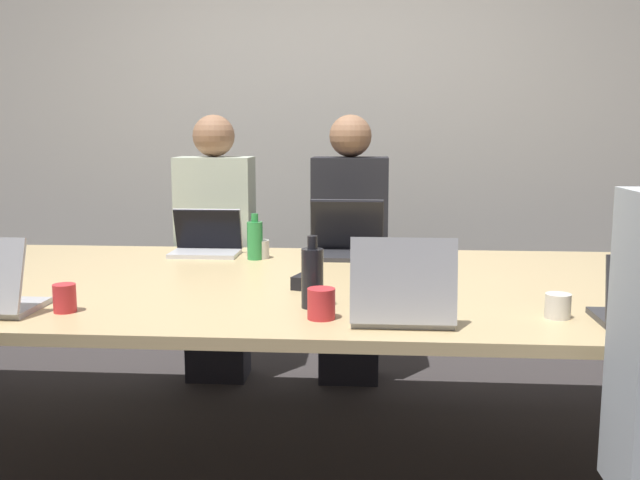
{
  "coord_description": "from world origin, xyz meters",
  "views": [
    {
      "loc": [
        0.31,
        -2.74,
        1.35
      ],
      "look_at": [
        0.09,
        0.1,
        0.91
      ],
      "focal_mm": 40.0,
      "sensor_mm": 36.0,
      "label": 1
    }
  ],
  "objects_px": {
    "laptop_near_midright": "(402,299)",
    "laptop_far_midleft": "(206,241)",
    "laptop_far_center": "(347,240)",
    "person_far_center": "(350,253)",
    "bottle_near_midright": "(312,277)",
    "person_far_midleft": "(216,252)",
    "cup_far_midleft": "(260,249)",
    "cup_near_right": "(558,306)",
    "cup_near_left": "(65,298)",
    "bottle_far_midleft": "(255,240)",
    "stapler": "(304,280)",
    "cup_near_midright": "(321,304)"
  },
  "relations": [
    {
      "from": "laptop_far_center",
      "to": "cup_far_midleft",
      "type": "xyz_separation_m",
      "value": [
        -0.4,
        -0.09,
        -0.03
      ]
    },
    {
      "from": "cup_near_right",
      "to": "bottle_far_midleft",
      "type": "xyz_separation_m",
      "value": [
        -1.13,
        0.96,
        0.05
      ]
    },
    {
      "from": "person_far_center",
      "to": "bottle_near_midright",
      "type": "distance_m",
      "value": 1.45
    },
    {
      "from": "cup_near_right",
      "to": "bottle_near_midright",
      "type": "height_order",
      "value": "bottle_near_midright"
    },
    {
      "from": "cup_near_midright",
      "to": "laptop_far_midleft",
      "type": "xyz_separation_m",
      "value": [
        -0.64,
        1.14,
        0.02
      ]
    },
    {
      "from": "bottle_far_midleft",
      "to": "stapler",
      "type": "relative_size",
      "value": 1.36
    },
    {
      "from": "person_far_center",
      "to": "stapler",
      "type": "relative_size",
      "value": 9.18
    },
    {
      "from": "cup_near_midright",
      "to": "bottle_near_midright",
      "type": "height_order",
      "value": "bottle_near_midright"
    },
    {
      "from": "cup_far_midleft",
      "to": "laptop_far_center",
      "type": "bearing_deg",
      "value": 12.98
    },
    {
      "from": "cup_near_right",
      "to": "stapler",
      "type": "distance_m",
      "value": 0.94
    },
    {
      "from": "cup_near_right",
      "to": "laptop_near_midright",
      "type": "relative_size",
      "value": 0.26
    },
    {
      "from": "cup_near_midright",
      "to": "bottle_far_midleft",
      "type": "bearing_deg",
      "value": 110.46
    },
    {
      "from": "laptop_far_midleft",
      "to": "laptop_near_midright",
      "type": "bearing_deg",
      "value": -52.88
    },
    {
      "from": "cup_near_right",
      "to": "bottle_far_midleft",
      "type": "bearing_deg",
      "value": 139.69
    },
    {
      "from": "laptop_far_center",
      "to": "bottle_far_midleft",
      "type": "xyz_separation_m",
      "value": [
        -0.42,
        -0.12,
        0.01
      ]
    },
    {
      "from": "person_far_center",
      "to": "bottle_near_midright",
      "type": "xyz_separation_m",
      "value": [
        -0.08,
        -1.43,
        0.17
      ]
    },
    {
      "from": "laptop_far_center",
      "to": "person_far_midleft",
      "type": "relative_size",
      "value": 0.24
    },
    {
      "from": "person_far_center",
      "to": "cup_near_right",
      "type": "relative_size",
      "value": 17.72
    },
    {
      "from": "laptop_far_midleft",
      "to": "person_far_midleft",
      "type": "xyz_separation_m",
      "value": [
        -0.05,
        0.42,
        -0.13
      ]
    },
    {
      "from": "bottle_near_midright",
      "to": "stapler",
      "type": "distance_m",
      "value": 0.33
    },
    {
      "from": "cup_near_right",
      "to": "stapler",
      "type": "height_order",
      "value": "cup_near_right"
    },
    {
      "from": "bottle_near_midright",
      "to": "cup_far_midleft",
      "type": "xyz_separation_m",
      "value": [
        -0.32,
        0.91,
        -0.06
      ]
    },
    {
      "from": "cup_near_right",
      "to": "person_far_center",
      "type": "bearing_deg",
      "value": 115.2
    },
    {
      "from": "cup_near_right",
      "to": "laptop_far_midleft",
      "type": "distance_m",
      "value": 1.75
    },
    {
      "from": "cup_far_midleft",
      "to": "bottle_near_midright",
      "type": "bearing_deg",
      "value": -70.39
    },
    {
      "from": "laptop_near_midright",
      "to": "cup_near_right",
      "type": "bearing_deg",
      "value": -168.18
    },
    {
      "from": "laptop_near_midright",
      "to": "cup_near_left",
      "type": "bearing_deg",
      "value": -3.1
    },
    {
      "from": "cup_near_left",
      "to": "cup_far_midleft",
      "type": "relative_size",
      "value": 1.07
    },
    {
      "from": "cup_far_midleft",
      "to": "bottle_far_midleft",
      "type": "xyz_separation_m",
      "value": [
        -0.02,
        -0.03,
        0.05
      ]
    },
    {
      "from": "cup_near_right",
      "to": "laptop_far_center",
      "type": "bearing_deg",
      "value": 123.43
    },
    {
      "from": "laptop_far_midleft",
      "to": "cup_near_left",
      "type": "bearing_deg",
      "value": -100.6
    },
    {
      "from": "bottle_far_midleft",
      "to": "cup_near_midright",
      "type": "bearing_deg",
      "value": -69.54
    },
    {
      "from": "laptop_far_center",
      "to": "person_far_midleft",
      "type": "xyz_separation_m",
      "value": [
        -0.72,
        0.41,
        -0.14
      ]
    },
    {
      "from": "cup_near_midright",
      "to": "stapler",
      "type": "bearing_deg",
      "value": 102.46
    },
    {
      "from": "cup_near_right",
      "to": "laptop_near_midright",
      "type": "bearing_deg",
      "value": -168.18
    },
    {
      "from": "laptop_far_center",
      "to": "cup_near_midright",
      "type": "relative_size",
      "value": 3.54
    },
    {
      "from": "cup_near_left",
      "to": "stapler",
      "type": "relative_size",
      "value": 0.6
    },
    {
      "from": "cup_far_midleft",
      "to": "laptop_far_midleft",
      "type": "bearing_deg",
      "value": 162.75
    },
    {
      "from": "laptop_near_midright",
      "to": "cup_far_midleft",
      "type": "height_order",
      "value": "laptop_near_midright"
    },
    {
      "from": "person_far_center",
      "to": "bottle_far_midleft",
      "type": "relative_size",
      "value": 6.74
    },
    {
      "from": "cup_near_left",
      "to": "bottle_far_midleft",
      "type": "xyz_separation_m",
      "value": [
        0.46,
        1.0,
        0.05
      ]
    },
    {
      "from": "laptop_far_center",
      "to": "person_far_center",
      "type": "distance_m",
      "value": 0.46
    },
    {
      "from": "person_far_center",
      "to": "cup_near_midright",
      "type": "xyz_separation_m",
      "value": [
        -0.04,
        -1.58,
        0.11
      ]
    },
    {
      "from": "laptop_near_midright",
      "to": "laptop_far_midleft",
      "type": "distance_m",
      "value": 1.47
    },
    {
      "from": "cup_near_left",
      "to": "cup_far_midleft",
      "type": "distance_m",
      "value": 1.14
    },
    {
      "from": "laptop_near_midright",
      "to": "laptop_far_midleft",
      "type": "relative_size",
      "value": 0.97
    },
    {
      "from": "stapler",
      "to": "laptop_far_center",
      "type": "bearing_deg",
      "value": 95.98
    },
    {
      "from": "bottle_near_midright",
      "to": "person_far_midleft",
      "type": "bearing_deg",
      "value": 114.48
    },
    {
      "from": "laptop_far_center",
      "to": "laptop_far_midleft",
      "type": "bearing_deg",
      "value": -179.33
    },
    {
      "from": "laptop_far_midleft",
      "to": "person_far_center",
      "type": "bearing_deg",
      "value": 33.26
    }
  ]
}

